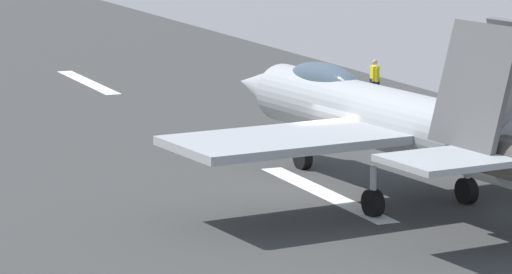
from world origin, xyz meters
name	(u,v)px	position (x,y,z in m)	size (l,w,h in m)	color
ground_plane	(324,194)	(0.00, 0.00, 0.00)	(400.00, 400.00, 0.00)	slate
runway_strip	(324,193)	(-0.02, 0.00, 0.01)	(240.00, 26.00, 0.02)	#393A39
fighter_jet	(387,117)	(-1.22, -1.41, 2.40)	(16.57, 14.39, 5.59)	#9FA2A6
crew_person	(375,80)	(15.29, -9.62, 0.85)	(0.69, 0.36, 1.70)	#1E2338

